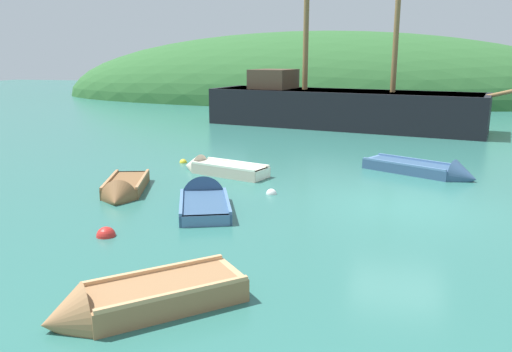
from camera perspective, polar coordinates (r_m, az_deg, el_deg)
ground_plane at (r=14.15m, az=16.00°, el=-3.26°), size 120.00×120.00×0.00m
shore_hill at (r=48.74m, az=6.98°, el=8.67°), size 50.75×20.78×12.22m
sailing_ship at (r=28.99m, az=9.35°, el=6.98°), size 17.71×6.79×12.72m
rowboat_near_dock at (r=17.35m, az=-4.18°, el=0.68°), size 3.36×1.92×0.91m
rowboat_center at (r=18.06m, az=18.64°, el=0.46°), size 3.87×2.80×1.09m
rowboat_outer_right at (r=8.42m, az=-13.23°, el=-13.74°), size 3.02×2.88×1.03m
rowboat_far at (r=15.25m, az=-14.63°, el=-1.61°), size 1.89×3.14×1.00m
rowboat_outer_left at (r=13.69m, az=-5.85°, el=-3.00°), size 2.20×3.18×1.19m
buoy_red at (r=11.89m, az=-16.46°, el=-6.48°), size 0.43×0.43×0.43m
buoy_white at (r=14.79m, az=1.73°, el=-2.02°), size 0.31×0.31×0.31m
buoy_yellow at (r=19.27m, az=-8.16°, el=1.49°), size 0.28×0.28×0.28m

